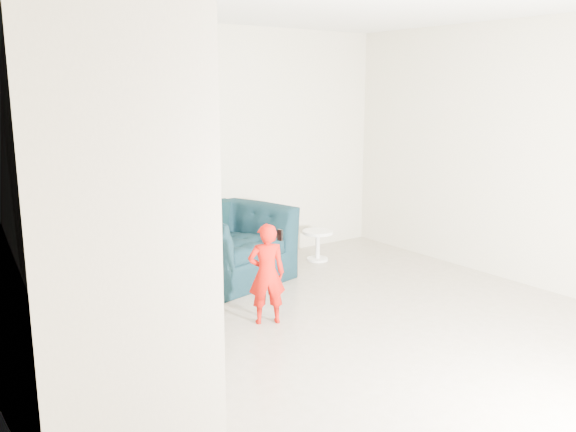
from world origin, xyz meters
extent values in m
plane|color=gray|center=(0.00, 0.00, 0.00)|extent=(5.50, 5.50, 0.00)
plane|color=beige|center=(0.00, 2.75, 1.35)|extent=(5.00, 0.00, 5.00)
plane|color=beige|center=(-2.50, 0.00, 1.35)|extent=(0.00, 5.50, 5.50)
plane|color=beige|center=(2.50, 0.00, 1.35)|extent=(0.00, 5.50, 5.50)
imported|color=black|center=(0.04, 2.16, 0.39)|extent=(1.39, 1.28, 0.77)
imported|color=#971204|center=(-0.29, 0.90, 0.44)|extent=(0.38, 0.33, 0.89)
cylinder|color=white|center=(1.29, 2.19, 0.34)|extent=(0.36, 0.36, 0.04)
cylinder|color=white|center=(1.29, 2.19, 0.16)|extent=(0.05, 0.05, 0.33)
cylinder|color=white|center=(1.29, 2.19, 0.01)|extent=(0.25, 0.25, 0.03)
cube|color=#ADA089|center=(-2.00, 2.35, 0.14)|extent=(1.00, 0.30, 0.27)
cube|color=#ADA089|center=(-2.00, 2.05, 0.27)|extent=(1.00, 0.30, 0.54)
cube|color=#ADA089|center=(-2.00, 1.75, 0.41)|extent=(1.00, 0.30, 0.81)
cube|color=#ADA089|center=(-2.00, 1.45, 0.54)|extent=(1.00, 0.30, 1.08)
cube|color=#ADA089|center=(-2.00, 1.15, 0.68)|extent=(1.00, 0.30, 1.35)
cube|color=#ADA089|center=(-2.00, 0.85, 0.81)|extent=(1.00, 0.30, 1.62)
cube|color=#ADA089|center=(-2.00, 0.55, 0.95)|extent=(1.00, 0.30, 1.89)
cube|color=#ADA089|center=(-2.00, 0.25, 1.08)|extent=(1.00, 0.30, 2.16)
cube|color=#ADA089|center=(-2.00, -0.05, 1.22)|extent=(1.00, 0.30, 2.43)
cube|color=#ADA089|center=(-2.00, -0.35, 1.35)|extent=(1.00, 0.30, 2.70)
cylinder|color=silver|center=(-1.50, 1.00, 2.25)|extent=(0.04, 3.03, 2.73)
cylinder|color=silver|center=(-1.50, 2.50, 0.50)|extent=(0.04, 0.04, 1.00)
cube|color=black|center=(0.00, 2.45, 0.62)|extent=(0.41, 0.20, 0.41)
cube|color=black|center=(-0.52, 2.22, 0.49)|extent=(0.05, 0.55, 0.61)
cube|color=black|center=(-0.16, 0.89, 0.77)|extent=(0.03, 0.05, 0.10)
camera|label=1|loc=(-3.06, -3.30, 2.02)|focal=38.00mm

